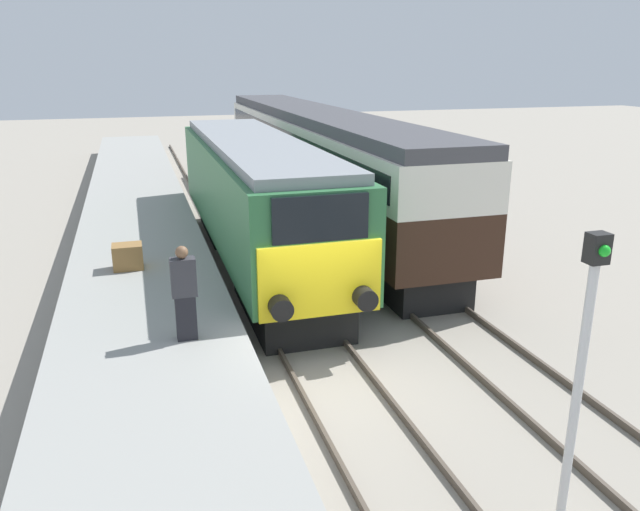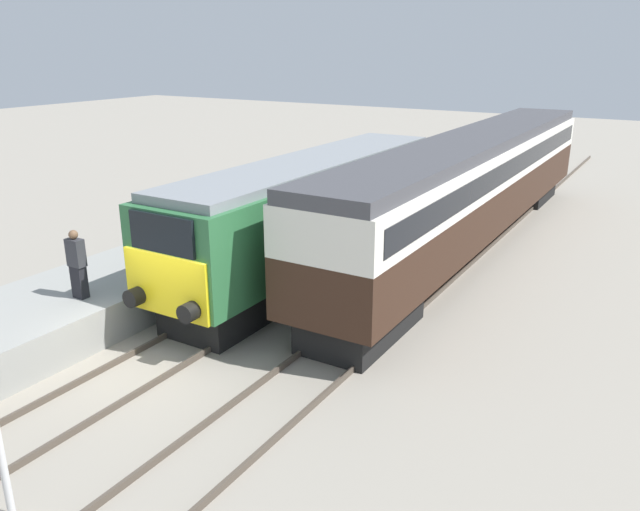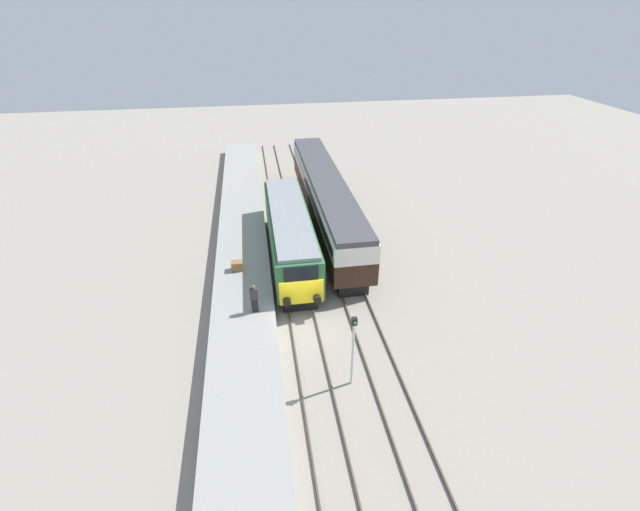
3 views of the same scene
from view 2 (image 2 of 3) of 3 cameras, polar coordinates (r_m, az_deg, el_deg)
The scene contains 8 objects.
ground_plane at distance 15.06m, azimuth -15.11°, elevation -9.64°, with size 120.00×120.00×0.00m, color gray.
platform_left at distance 22.44m, azimuth -6.61°, elevation 1.78°, with size 3.50×50.00×1.02m.
rails_near_track at distance 18.45m, azimuth -4.04°, elevation -3.37°, with size 1.51×60.00×0.14m.
rails_far_track at distance 16.87m, azimuth 5.53°, elevation -5.59°, with size 1.50×60.00×0.14m.
locomotive at distance 19.45m, azimuth -0.70°, elevation 4.04°, with size 2.70×13.24×3.72m.
passenger_carriage at distance 22.81m, azimuth 13.91°, elevation 6.73°, with size 2.75×21.46×4.05m.
person_on_platform at distance 16.38m, azimuth -21.32°, elevation -0.76°, with size 0.44×0.26×1.74m.
luggage_crate at distance 20.05m, azimuth -13.04°, elevation 1.77°, with size 0.70×0.56×0.60m.
Camera 2 is at (9.89, -8.96, 6.97)m, focal length 35.00 mm.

